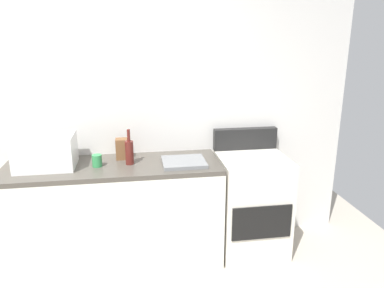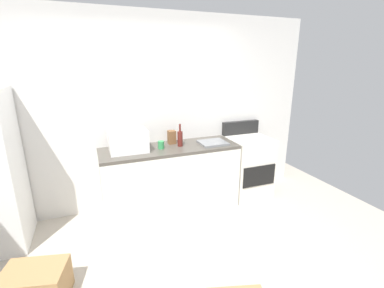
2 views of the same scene
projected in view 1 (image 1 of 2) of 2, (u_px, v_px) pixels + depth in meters
The scene contains 8 objects.
wall_back at pixel (77, 111), 3.27m from camera, with size 5.00×0.10×2.60m, color silver.
kitchen_counter at pixel (116, 213), 3.22m from camera, with size 1.80×0.60×0.90m.
stove_oven at pixel (251, 202), 3.41m from camera, with size 0.60×0.61×1.10m.
microwave at pixel (45, 152), 3.00m from camera, with size 0.46×0.34×0.27m, color white.
sink_basin at pixel (184, 162), 3.11m from camera, with size 0.36×0.32×0.03m, color slate.
wine_bottle at pixel (129, 152), 3.08m from camera, with size 0.07×0.07×0.30m.
coffee_mug at pixel (97, 161), 3.04m from camera, with size 0.08×0.08×0.10m, color #338C4C.
knife_block at pixel (122, 149), 3.22m from camera, with size 0.10×0.10×0.18m, color brown.
Camera 1 is at (0.50, -1.79, 1.94)m, focal length 34.70 mm.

